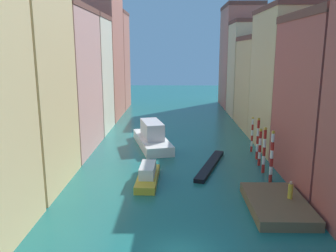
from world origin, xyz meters
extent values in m
plane|color=#1E6B66|center=(0.00, 24.50, 0.00)|extent=(154.00, 154.00, 0.00)
cube|color=#DBB77A|center=(-13.52, 11.02, 10.55)|extent=(7.13, 9.60, 21.10)
cube|color=tan|center=(-13.52, 21.99, 8.07)|extent=(7.13, 11.62, 16.13)
cube|color=brown|center=(-13.52, 21.99, 16.45)|extent=(7.27, 11.85, 0.64)
cube|color=beige|center=(-13.52, 32.56, 8.07)|extent=(7.13, 8.38, 16.14)
cube|color=brown|center=(-13.52, 32.56, 16.46)|extent=(7.27, 8.55, 0.63)
cube|color=#C6705B|center=(-13.52, 43.26, 10.55)|extent=(7.13, 11.83, 21.11)
cube|color=#C6705B|center=(-13.52, 53.99, 9.41)|extent=(7.13, 8.70, 18.83)
cube|color=brown|center=(-13.52, 53.99, 19.13)|extent=(7.27, 8.87, 0.60)
cube|color=#B25147|center=(13.52, 12.23, 7.18)|extent=(7.13, 11.49, 14.36)
cube|color=#DBB77A|center=(13.52, 23.71, 8.12)|extent=(7.13, 11.27, 16.25)
cube|color=brown|center=(13.52, 23.71, 16.52)|extent=(7.27, 11.50, 0.54)
cube|color=#DBB77A|center=(13.52, 35.26, 6.62)|extent=(7.13, 11.59, 13.25)
cube|color=brown|center=(13.52, 35.26, 13.59)|extent=(7.27, 11.82, 0.69)
cube|color=beige|center=(13.52, 45.82, 8.21)|extent=(7.13, 8.49, 16.42)
cube|color=brown|center=(13.52, 45.82, 16.74)|extent=(7.27, 8.66, 0.65)
cube|color=#C6705B|center=(13.52, 56.46, 10.11)|extent=(7.13, 11.88, 20.21)
cube|color=brown|center=(13.52, 56.46, 20.59)|extent=(7.27, 12.12, 0.76)
cube|color=brown|center=(7.51, 6.32, 0.38)|extent=(4.29, 7.06, 0.76)
cylinder|color=gold|center=(8.53, 6.59, 1.33)|extent=(0.36, 0.36, 1.13)
sphere|color=tan|center=(8.53, 6.59, 2.03)|extent=(0.26, 0.26, 0.26)
cylinder|color=red|center=(8.49, 11.84, 0.38)|extent=(0.29, 0.29, 0.76)
cylinder|color=white|center=(8.49, 11.84, 1.15)|extent=(0.29, 0.29, 0.76)
cylinder|color=red|center=(8.49, 11.84, 1.91)|extent=(0.29, 0.29, 0.76)
cylinder|color=white|center=(8.49, 11.84, 2.67)|extent=(0.29, 0.29, 0.76)
cylinder|color=red|center=(8.49, 11.84, 3.44)|extent=(0.29, 0.29, 0.76)
cylinder|color=white|center=(8.49, 11.84, 4.20)|extent=(0.29, 0.29, 0.76)
sphere|color=gold|center=(8.49, 11.84, 4.70)|extent=(0.32, 0.32, 0.32)
cylinder|color=red|center=(8.47, 14.38, 0.43)|extent=(0.29, 0.29, 0.87)
cylinder|color=white|center=(8.47, 14.38, 1.30)|extent=(0.29, 0.29, 0.87)
cylinder|color=red|center=(8.47, 14.38, 2.17)|extent=(0.29, 0.29, 0.87)
cylinder|color=white|center=(8.47, 14.38, 3.04)|extent=(0.29, 0.29, 0.87)
cylinder|color=red|center=(8.47, 14.38, 3.91)|extent=(0.29, 0.29, 0.87)
sphere|color=gold|center=(8.47, 14.38, 4.46)|extent=(0.32, 0.32, 0.32)
cylinder|color=red|center=(8.61, 16.60, 0.37)|extent=(0.30, 0.30, 0.74)
cylinder|color=white|center=(8.61, 16.60, 1.11)|extent=(0.30, 0.30, 0.74)
cylinder|color=red|center=(8.61, 16.60, 1.85)|extent=(0.30, 0.30, 0.74)
cylinder|color=white|center=(8.61, 16.60, 2.58)|extent=(0.30, 0.30, 0.74)
cylinder|color=red|center=(8.61, 16.60, 3.32)|extent=(0.30, 0.30, 0.74)
sphere|color=gold|center=(8.61, 16.60, 3.81)|extent=(0.33, 0.33, 0.33)
cylinder|color=red|center=(8.88, 18.80, 0.44)|extent=(0.28, 0.28, 0.88)
cylinder|color=white|center=(8.88, 18.80, 1.32)|extent=(0.28, 0.28, 0.88)
cylinder|color=red|center=(8.88, 18.80, 2.20)|extent=(0.28, 0.28, 0.88)
cylinder|color=white|center=(8.88, 18.80, 3.08)|extent=(0.28, 0.28, 0.88)
cylinder|color=red|center=(8.88, 18.80, 3.96)|extent=(0.28, 0.28, 0.88)
sphere|color=gold|center=(8.88, 18.80, 4.51)|extent=(0.31, 0.31, 0.31)
cylinder|color=red|center=(8.90, 21.65, 0.33)|extent=(0.24, 0.24, 0.66)
cylinder|color=white|center=(8.90, 21.65, 1.00)|extent=(0.24, 0.24, 0.66)
cylinder|color=red|center=(8.90, 21.65, 1.66)|extent=(0.24, 0.24, 0.66)
cylinder|color=white|center=(8.90, 21.65, 2.33)|extent=(0.24, 0.24, 0.66)
cylinder|color=red|center=(8.90, 21.65, 2.99)|extent=(0.24, 0.24, 0.66)
cylinder|color=white|center=(8.90, 21.65, 3.65)|extent=(0.24, 0.24, 0.66)
sphere|color=gold|center=(8.90, 21.65, 4.08)|extent=(0.27, 0.27, 0.27)
cube|color=white|center=(-3.08, 23.90, 0.57)|extent=(5.75, 10.77, 1.13)
cube|color=silver|center=(-3.08, 23.90, 2.15)|extent=(3.38, 5.55, 2.04)
cube|color=black|center=(3.44, 15.99, 0.20)|extent=(3.99, 9.54, 0.40)
cube|color=gold|center=(-2.72, 11.75, 0.33)|extent=(1.94, 6.21, 0.65)
cube|color=silver|center=(-2.72, 11.75, 1.15)|extent=(1.39, 3.22, 1.00)
camera|label=1|loc=(-0.34, -18.19, 11.82)|focal=37.02mm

